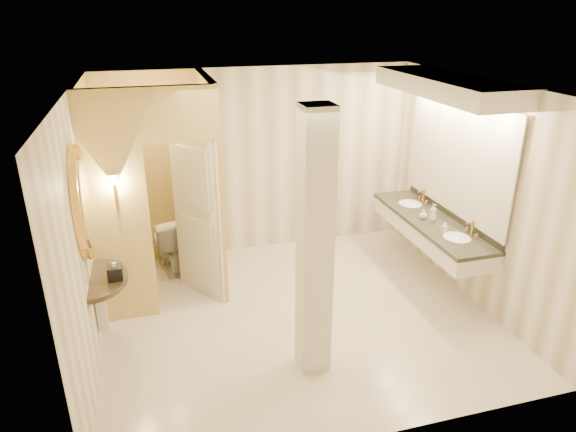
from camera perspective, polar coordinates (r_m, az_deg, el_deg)
name	(u,v)px	position (r m, az deg, el deg)	size (l,w,h in m)	color
floor	(298,314)	(6.33, 1.07, -10.87)	(4.50, 4.50, 0.00)	silver
ceiling	(299,87)	(5.35, 1.28, 14.10)	(4.50, 4.50, 0.00)	white
wall_back	(259,162)	(7.53, -3.23, 6.01)	(4.50, 0.02, 2.70)	white
wall_front	(373,305)	(4.03, 9.46, -9.73)	(4.50, 0.02, 2.70)	white
wall_left	(84,234)	(5.54, -21.76, -1.83)	(0.02, 4.00, 2.70)	white
wall_right	(475,193)	(6.67, 20.05, 2.45)	(0.02, 4.00, 2.70)	white
toilet_closet	(187,189)	(6.39, -11.15, 2.92)	(1.50, 1.55, 2.70)	#EFCF7D
wall_sconce	(114,181)	(5.78, -18.76, 3.65)	(0.14, 0.14, 0.42)	#BF833D
vanity	(440,163)	(6.75, 16.56, 5.61)	(0.75, 2.37, 2.09)	silver
console_shelf	(87,237)	(5.47, -21.41, -2.23)	(0.89, 0.89, 1.89)	black
pillar	(315,247)	(4.86, 2.99, -3.50)	(0.29, 0.29, 2.70)	silver
tissue_box	(115,273)	(5.54, -18.66, -5.99)	(0.15, 0.15, 0.15)	black
toilet	(169,242)	(7.36, -13.10, -2.86)	(0.45, 0.79, 0.80)	white
soap_bottle_a	(444,227)	(6.60, 16.99, -1.21)	(0.06, 0.06, 0.12)	beige
soap_bottle_b	(423,214)	(6.93, 14.80, 0.19)	(0.10, 0.10, 0.13)	silver
soap_bottle_c	(433,212)	(6.89, 15.81, 0.39)	(0.09, 0.09, 0.23)	#C6B28C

